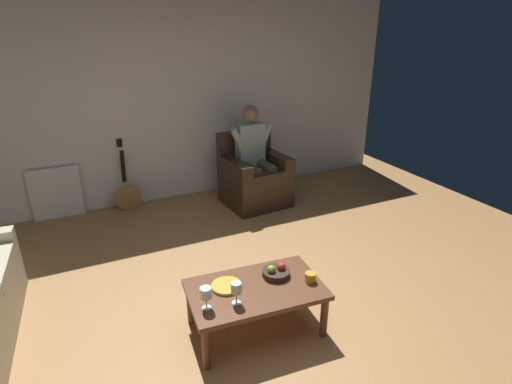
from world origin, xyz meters
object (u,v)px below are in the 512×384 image
at_px(coffee_table, 256,293).
at_px(wine_glass_near, 236,289).
at_px(decorative_dish, 227,286).
at_px(fruit_bowl, 276,272).
at_px(person_seated, 254,153).
at_px(guitar, 128,194).
at_px(wine_glass_far, 206,294).
at_px(candle_jar, 310,277).
at_px(armchair, 254,179).

bearing_deg(coffee_table, wine_glass_near, 28.39).
bearing_deg(decorative_dish, wine_glass_near, 88.58).
xyz_separation_m(wine_glass_near, fruit_bowl, (-0.43, -0.19, -0.09)).
distance_m(person_seated, wine_glass_near, 2.72).
xyz_separation_m(coffee_table, guitar, (0.56, -2.82, -0.13)).
relative_size(coffee_table, wine_glass_far, 6.28).
bearing_deg(guitar, person_seated, 161.56).
xyz_separation_m(guitar, fruit_bowl, (-0.78, 2.75, 0.22)).
relative_size(wine_glass_far, candle_jar, 1.98).
relative_size(guitar, wine_glass_far, 5.36).
bearing_deg(person_seated, guitar, -23.44).
relative_size(armchair, candle_jar, 10.99).
bearing_deg(armchair, wine_glass_near, 57.30).
height_order(guitar, decorative_dish, guitar).
relative_size(coffee_table, candle_jar, 12.44).
xyz_separation_m(fruit_bowl, candle_jar, (-0.21, 0.19, 0.00)).
xyz_separation_m(person_seated, guitar, (1.61, -0.54, -0.51)).
bearing_deg(guitar, fruit_bowl, 105.76).
distance_m(armchair, fruit_bowl, 2.37).
distance_m(armchair, guitar, 1.70).
relative_size(guitar, wine_glass_near, 5.28).
height_order(wine_glass_far, candle_jar, wine_glass_far).
bearing_deg(decorative_dish, guitar, -82.67).
xyz_separation_m(armchair, fruit_bowl, (0.83, 2.22, 0.08)).
bearing_deg(guitar, wine_glass_far, 92.53).
height_order(coffee_table, candle_jar, candle_jar).
xyz_separation_m(coffee_table, wine_glass_far, (0.43, 0.07, 0.18)).
bearing_deg(wine_glass_near, wine_glass_far, -10.43).
height_order(armchair, decorative_dish, armchair).
xyz_separation_m(wine_glass_far, fruit_bowl, (-0.65, -0.15, -0.09)).
relative_size(coffee_table, fruit_bowl, 4.84).
relative_size(wine_glass_near, wine_glass_far, 1.02).
bearing_deg(candle_jar, guitar, -71.47).
height_order(person_seated, wine_glass_near, person_seated).
distance_m(coffee_table, candle_jar, 0.45).
distance_m(coffee_table, decorative_dish, 0.24).
height_order(wine_glass_far, fruit_bowl, wine_glass_far).
height_order(coffee_table, wine_glass_far, wine_glass_far).
xyz_separation_m(wine_glass_near, wine_glass_far, (0.22, -0.04, 0.00)).
height_order(wine_glass_near, fruit_bowl, wine_glass_near).
bearing_deg(guitar, wine_glass_near, 96.70).
xyz_separation_m(coffee_table, fruit_bowl, (-0.22, -0.08, 0.09)).
height_order(person_seated, guitar, person_seated).
relative_size(armchair, wine_glass_near, 5.46).
distance_m(person_seated, decorative_dish, 2.54).
bearing_deg(armchair, fruit_bowl, 64.40).
distance_m(wine_glass_far, decorative_dish, 0.30).
distance_m(armchair, coffee_table, 2.52).
relative_size(guitar, decorative_dish, 3.92).
xyz_separation_m(person_seated, candle_jar, (0.63, 2.40, -0.29)).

